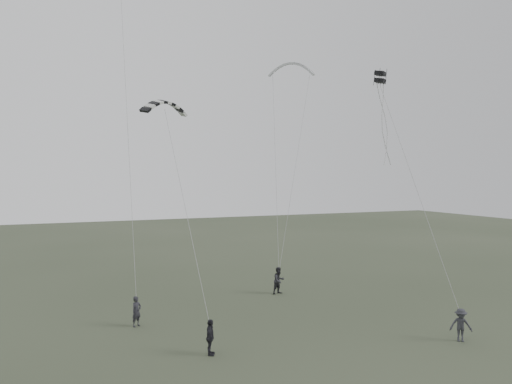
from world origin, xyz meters
name	(u,v)px	position (x,y,z in m)	size (l,w,h in m)	color
ground	(285,339)	(0.00, 0.00, 0.00)	(140.00, 140.00, 0.00)	#313A27
flyer_left	(137,311)	(-6.53, 5.14, 0.83)	(0.61, 0.40, 1.67)	black
flyer_right	(279,280)	(3.94, 8.82, 0.94)	(0.91, 0.71, 1.88)	#222227
flyer_center	(210,337)	(-4.15, -0.63, 0.83)	(0.98, 0.41, 1.67)	black
flyer_far	(461,325)	(7.98, -3.74, 0.83)	(1.07, 0.61, 1.65)	#292A2F
kite_pale_large	(291,64)	(7.81, 14.57, 17.52)	(3.83, 0.86, 1.58)	#BABCBF
kite_striped	(165,102)	(-4.74, 5.85, 12.49)	(2.80, 0.70, 1.12)	black
kite_box	(380,77)	(7.82, 2.73, 14.29)	(0.57, 0.57, 0.69)	black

